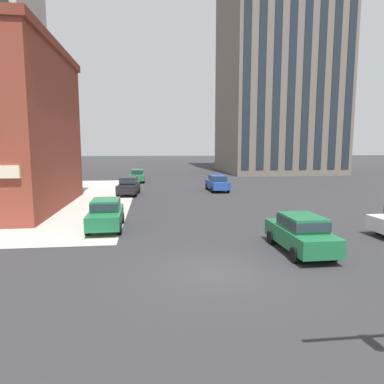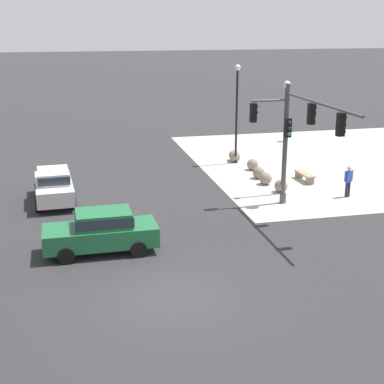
{
  "view_description": "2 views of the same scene",
  "coord_description": "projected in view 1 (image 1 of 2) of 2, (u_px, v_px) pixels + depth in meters",
  "views": [
    {
      "loc": [
        -2.29,
        -12.31,
        4.68
      ],
      "look_at": [
        -0.08,
        6.34,
        2.19
      ],
      "focal_mm": 32.33,
      "sensor_mm": 36.0,
      "label": 1
    },
    {
      "loc": [
        -16.54,
        3.12,
        8.71
      ],
      "look_at": [
        4.37,
        -1.7,
        2.18
      ],
      "focal_mm": 52.66,
      "sensor_mm": 36.0,
      "label": 2
    }
  ],
  "objects": [
    {
      "name": "ground_plane",
      "position": [
        214.0,
        272.0,
        13.0
      ],
      "size": [
        320.0,
        320.0,
        0.0
      ],
      "primitive_type": "plane",
      "color": "#2D2D30"
    },
    {
      "name": "residential_tower_skyline_right",
      "position": [
        279.0,
        6.0,
        59.96
      ],
      "size": [
        19.02,
        19.61,
        57.63
      ],
      "color": "#70665B",
      "rests_on": "ground"
    },
    {
      "name": "car_main_northbound_near",
      "position": [
        137.0,
        175.0,
        45.31
      ],
      "size": [
        2.02,
        4.46,
        1.68
      ],
      "color": "#1E6B3D",
      "rests_on": "ground"
    },
    {
      "name": "car_main_northbound_far",
      "position": [
        301.0,
        232.0,
        15.29
      ],
      "size": [
        1.92,
        4.42,
        1.68
      ],
      "color": "#1E6B3D",
      "rests_on": "ground"
    },
    {
      "name": "car_main_southbound_far",
      "position": [
        217.0,
        182.0,
        36.24
      ],
      "size": [
        2.01,
        4.46,
        1.68
      ],
      "color": "#23479E",
      "rests_on": "ground"
    },
    {
      "name": "car_cross_eastbound",
      "position": [
        129.0,
        185.0,
        33.51
      ],
      "size": [
        2.14,
        4.52,
        1.68
      ],
      "color": "black",
      "rests_on": "ground"
    },
    {
      "name": "car_parked_curb",
      "position": [
        106.0,
        213.0,
        19.66
      ],
      "size": [
        1.99,
        4.45,
        1.68
      ],
      "color": "#1E6B3D",
      "rests_on": "ground"
    }
  ]
}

